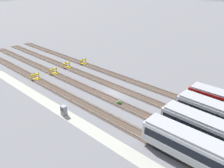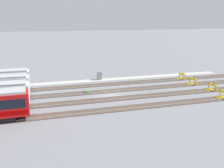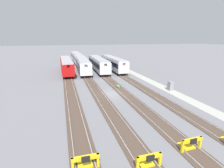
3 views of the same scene
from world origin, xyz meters
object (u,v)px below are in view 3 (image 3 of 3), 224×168
subway_car_front_row_centre (98,64)px  bumper_stop_far_inner_track (85,161)px  bumper_stop_near_inner_track (189,144)px  bumper_stop_middle_track (147,160)px  weed_clump (118,86)px  electrical_cabinet (170,86)px  subway_car_front_row_right_inner (113,63)px  subway_car_front_row_rightmost (66,65)px  subway_car_front_row_left_inner (82,64)px  subway_car_front_row_leftmost (77,57)px

subway_car_front_row_centre → bumper_stop_far_inner_track: bearing=166.7°
subway_car_front_row_centre → bumper_stop_near_inner_track: bearing=179.9°
bumper_stop_middle_track → weed_clump: (20.55, -4.43, -0.27)m
weed_clump → electrical_cabinet: bearing=-116.8°
subway_car_front_row_right_inner → subway_car_front_row_rightmost: same height
bumper_stop_middle_track → electrical_cabinet: electrical_cabinet is taller
subway_car_front_row_centre → weed_clump: 17.89m
subway_car_front_row_right_inner → bumper_stop_far_inner_track: bearing=160.6°
electrical_cabinet → bumper_stop_far_inner_track: bearing=131.1°
subway_car_front_row_rightmost → bumper_stop_near_inner_track: size_ratio=8.98×
subway_car_front_row_left_inner → bumper_stop_middle_track: subway_car_front_row_left_inner is taller
subway_car_front_row_leftmost → subway_car_front_row_right_inner: 20.70m
subway_car_front_row_left_inner → weed_clump: bearing=-165.9°
subway_car_front_row_leftmost → electrical_cabinet: size_ratio=11.28×
subway_car_front_row_centre → bumper_stop_middle_track: 38.64m
bumper_stop_middle_track → electrical_cabinet: (16.25, -12.92, 0.29)m
bumper_stop_near_inner_track → weed_clump: size_ratio=2.18×
subway_car_front_row_leftmost → electrical_cabinet: (-40.86, -12.91, -1.24)m
subway_car_front_row_rightmost → bumper_stop_near_inner_track: 38.50m
electrical_cabinet → weed_clump: (4.30, 8.50, -0.56)m
subway_car_front_row_rightmost → weed_clump: subway_car_front_row_rightmost is taller
subway_car_front_row_centre → bumper_stop_near_inner_track: subway_car_front_row_centre is taller
subway_car_front_row_rightmost → bumper_stop_far_inner_track: bearing=179.9°
subway_car_front_row_rightmost → bumper_stop_middle_track: bearing=-173.5°
bumper_stop_far_inner_track → weed_clump: bearing=-24.4°
subway_car_front_row_leftmost → bumper_stop_near_inner_track: (-56.24, -4.36, -1.53)m
subway_car_front_row_left_inner → subway_car_front_row_right_inner: bearing=-90.0°
weed_clump → subway_car_front_row_right_inner: bearing=-13.6°
electrical_cabinet → bumper_stop_middle_track: bearing=141.5°
subway_car_front_row_left_inner → bumper_stop_middle_track: (-38.35, -0.05, -1.53)m
bumper_stop_middle_track → bumper_stop_far_inner_track: (1.14, 4.38, 0.00)m
subway_car_front_row_leftmost → electrical_cabinet: bearing=-162.5°
subway_car_front_row_leftmost → subway_car_front_row_rightmost: bearing=166.9°
subway_car_front_row_left_inner → electrical_cabinet: bearing=-149.6°
subway_car_front_row_centre → bumper_stop_middle_track: size_ratio=9.00×
subway_car_front_row_right_inner → bumper_stop_middle_track: subway_car_front_row_right_inner is taller
subway_car_front_row_left_inner → bumper_stop_far_inner_track: (-37.21, 4.33, -1.53)m
subway_car_front_row_leftmost → subway_car_front_row_left_inner: 18.77m
subway_car_front_row_left_inner → subway_car_front_row_centre: bearing=-90.0°
subway_car_front_row_right_inner → electrical_cabinet: (-22.10, -4.18, -1.24)m
subway_car_front_row_rightmost → weed_clump: bearing=-153.8°
electrical_cabinet → weed_clump: size_ratio=1.74×
bumper_stop_far_inner_track → subway_car_front_row_left_inner: bearing=-6.6°
subway_car_front_row_right_inner → weed_clump: size_ratio=19.59×
subway_car_front_row_right_inner → subway_car_front_row_rightmost: bearing=90.0°
subway_car_front_row_left_inner → weed_clump: 18.44m
subway_car_front_row_right_inner → bumper_stop_far_inner_track: (-37.21, 13.12, -1.53)m
subway_car_front_row_centre → electrical_cabinet: (-22.10, -8.50, -1.24)m
subway_car_front_row_centre → subway_car_front_row_rightmost: bearing=90.0°
subway_car_front_row_right_inner → bumper_stop_middle_track: 39.36m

